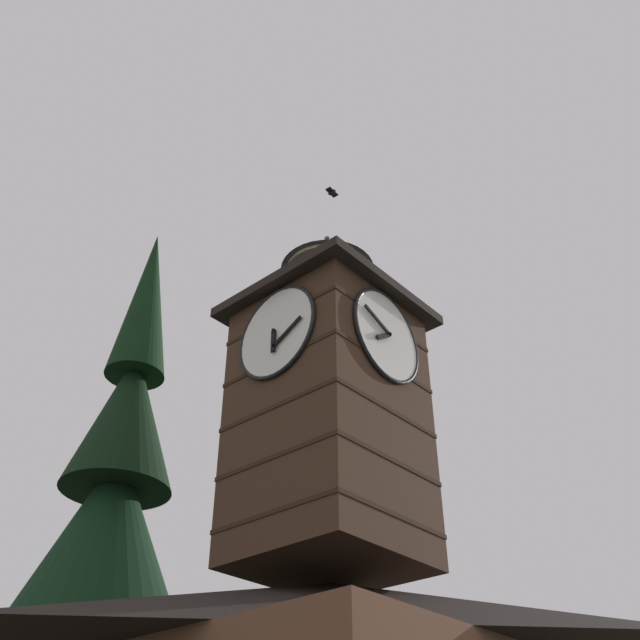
{
  "coord_description": "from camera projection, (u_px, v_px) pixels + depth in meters",
  "views": [
    {
      "loc": [
        13.94,
        7.73,
        1.62
      ],
      "look_at": [
        2.37,
        -2.58,
        12.51
      ],
      "focal_mm": 41.74,
      "sensor_mm": 36.0,
      "label": 1
    }
  ],
  "objects": [
    {
      "name": "pine_tree_behind",
      "position": [
        102.0,
        567.0,
        17.82
      ],
      "size": [
        5.23,
        5.23,
        17.58
      ],
      "color": "#473323",
      "rests_on": "ground_plane"
    },
    {
      "name": "pine_tree_aside",
      "position": [
        339.0,
        633.0,
        22.53
      ],
      "size": [
        5.78,
        5.78,
        16.96
      ],
      "color": "#473323",
      "rests_on": "ground_plane"
    },
    {
      "name": "clock_tower",
      "position": [
        328.0,
        400.0,
        17.61
      ],
      "size": [
        4.23,
        4.23,
        9.17
      ],
      "color": "#422B1E",
      "rests_on": "building_main"
    },
    {
      "name": "flying_bird_high",
      "position": [
        332.0,
        192.0,
        24.28
      ],
      "size": [
        0.48,
        0.3,
        0.16
      ],
      "color": "black"
    }
  ]
}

